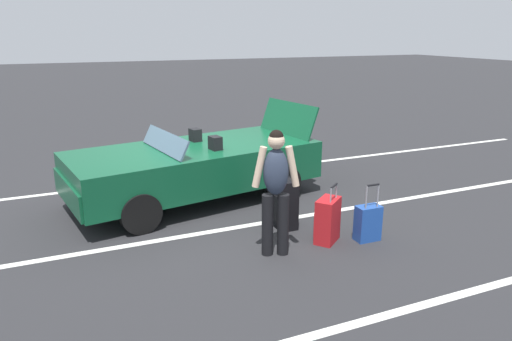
% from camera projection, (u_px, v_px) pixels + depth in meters
% --- Properties ---
extents(ground_plane, '(80.00, 80.00, 0.00)m').
position_uv_depth(ground_plane, '(196.00, 200.00, 8.10)').
color(ground_plane, '#28282B').
extents(lot_line_near, '(18.00, 0.12, 0.01)m').
position_uv_depth(lot_line_near, '(178.00, 179.00, 9.24)').
color(lot_line_near, silver).
rests_on(lot_line_near, ground_plane).
extents(lot_line_mid, '(18.00, 0.12, 0.01)m').
position_uv_depth(lot_line_mid, '(223.00, 230.00, 6.86)').
color(lot_line_mid, silver).
rests_on(lot_line_mid, ground_plane).
extents(lot_line_far, '(18.00, 0.12, 0.01)m').
position_uv_depth(lot_line_far, '(316.00, 335.00, 4.48)').
color(lot_line_far, silver).
rests_on(lot_line_far, ground_plane).
extents(convertible_car, '(4.38, 2.44, 1.53)m').
position_uv_depth(convertible_car, '(184.00, 168.00, 7.83)').
color(convertible_car, '#0F4C2D').
rests_on(convertible_car, ground_plane).
extents(suitcase_large_black, '(0.30, 0.48, 0.99)m').
position_uv_depth(suitcase_large_black, '(283.00, 203.00, 6.90)').
color(suitcase_large_black, black).
rests_on(suitcase_large_black, ground_plane).
extents(suitcase_medium_bright, '(0.46, 0.44, 0.83)m').
position_uv_depth(suitcase_medium_bright, '(327.00, 220.00, 6.41)').
color(suitcase_medium_bright, red).
rests_on(suitcase_medium_bright, ground_plane).
extents(suitcase_small_carryon, '(0.34, 0.21, 0.84)m').
position_uv_depth(suitcase_small_carryon, '(368.00, 223.00, 6.46)').
color(suitcase_small_carryon, '#1E479E').
rests_on(suitcase_small_carryon, ground_plane).
extents(traveler_person, '(0.60, 0.31, 1.65)m').
position_uv_depth(traveler_person, '(276.00, 186.00, 5.86)').
color(traveler_person, black).
rests_on(traveler_person, ground_plane).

